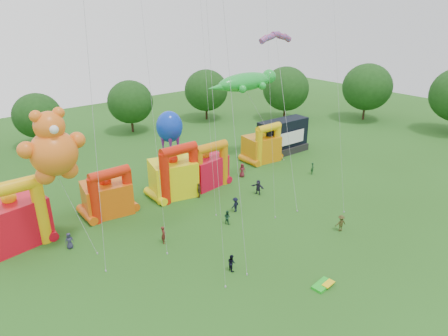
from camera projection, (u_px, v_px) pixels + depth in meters
ground at (355, 304)px, 31.99m from camera, size 160.00×160.00×0.00m
tree_ring at (349, 239)px, 29.37m from camera, size 120.00×122.07×12.07m
bouncy_castle_0 at (14, 219)px, 39.13m from camera, size 6.42×5.48×7.32m
bouncy_castle_1 at (108, 195)px, 45.17m from camera, size 5.64×4.79×5.85m
bouncy_castle_2 at (174, 176)px, 49.34m from camera, size 6.17×5.39×6.99m
bouncy_castle_3 at (206, 168)px, 52.35m from camera, size 5.65×4.76×6.17m
bouncy_castle_4 at (262, 146)px, 60.57m from camera, size 5.33×4.48×6.02m
stage_trailer at (283, 137)px, 63.74m from camera, size 8.76×3.55×5.48m
teddy_bear_kite at (60, 168)px, 35.96m from camera, size 5.88×4.84×14.14m
gecko_kite at (259, 112)px, 59.41m from camera, size 12.75×6.98×13.24m
octopus_kite at (173, 138)px, 54.07m from camera, size 3.58×8.28×9.15m
parafoil_kites at (220, 121)px, 39.48m from camera, size 27.57×13.54×27.05m
diamond_kites at (233, 75)px, 37.98m from camera, size 22.89×16.96×36.60m
folded_kite_bundle at (323, 285)px, 33.98m from camera, size 2.09×1.26×0.31m
spectator_0 at (69, 241)px, 39.02m from camera, size 0.83×0.55×1.69m
spectator_1 at (164, 235)px, 39.89m from camera, size 0.72×0.81×1.87m
spectator_2 at (227, 217)px, 43.47m from camera, size 0.79×0.90×1.58m
spectator_3 at (235, 205)px, 45.93m from camera, size 1.26×0.87×1.79m
spectator_4 at (199, 190)px, 49.33m from camera, size 1.13×1.11×1.91m
spectator_5 at (258, 187)px, 50.17m from camera, size 1.08×1.87×1.92m
spectator_6 at (242, 170)px, 55.22m from camera, size 1.14×1.01×1.96m
spectator_7 at (312, 168)px, 56.16m from camera, size 0.75×0.74×1.75m
spectator_8 at (232, 263)px, 35.79m from camera, size 0.70×0.85×1.62m
spectator_9 at (341, 223)px, 42.02m from camera, size 1.35×1.06×1.84m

